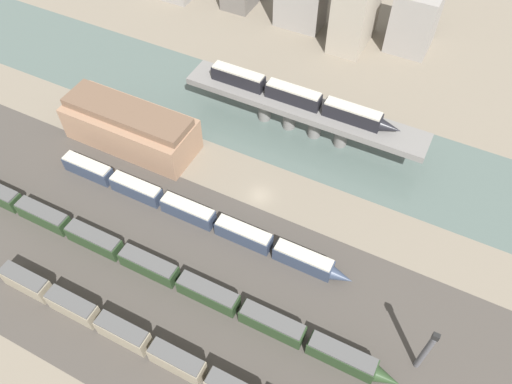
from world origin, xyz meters
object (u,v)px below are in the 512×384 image
warehouse_building (131,127)px  signal_tower (426,351)px  train_on_bridge (300,97)px  train_yard_near (183,364)px  train_yard_far (194,213)px  train_yard_mid (128,255)px

warehouse_building → signal_tower: 71.02m
train_on_bridge → signal_tower: 55.14m
train_yard_near → warehouse_building: bearing=133.9°
train_on_bridge → train_yard_near: size_ratio=0.58×
train_on_bridge → train_yard_far: size_ratio=0.68×
train_on_bridge → train_yard_far: 33.10m
train_yard_near → train_yard_mid: size_ratio=0.74×
train_yard_near → train_yard_mid: 22.73m
train_on_bridge → train_yard_near: (5.77, -56.78, -7.17)m
signal_tower → train_yard_near: bearing=-152.3°
train_on_bridge → train_yard_mid: (-13.40, -44.56, -7.49)m
train_yard_far → warehouse_building: size_ratio=2.20×
train_on_bridge → warehouse_building: bearing=-147.0°
train_yard_near → warehouse_building: 51.76m
train_yard_mid → signal_tower: (51.35, 4.71, 3.99)m
train_yard_near → signal_tower: bearing=27.7°
train_yard_near → signal_tower: 36.55m
train_on_bridge → train_yard_near: 57.52m
train_yard_near → train_yard_mid: train_yard_near is taller
train_on_bridge → signal_tower: size_ratio=3.62×
train_yard_mid → signal_tower: signal_tower is taller
train_yard_far → warehouse_building: warehouse_building is taller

